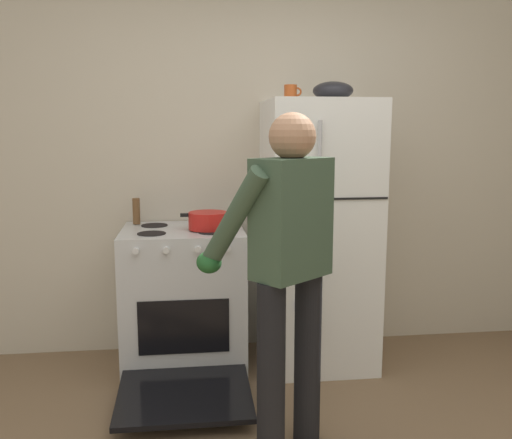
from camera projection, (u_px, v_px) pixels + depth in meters
The scene contains 8 objects.
kitchen_wall_back at pixel (257, 155), 3.81m from camera, with size 6.00×0.10×2.70m, color beige.
refrigerator at pixel (318, 234), 3.56m from camera, with size 0.68×0.72×1.71m.
stove_range at pixel (184, 301), 3.50m from camera, with size 0.76×1.22×0.91m.
person_cook at pixel (286, 256), 2.51m from camera, with size 0.64×0.67×1.60m.
red_pot at pixel (208, 221), 3.41m from camera, with size 0.34×0.24×0.11m.
coffee_mug at pixel (291, 92), 3.44m from camera, with size 0.11×0.08×0.10m.
pepper_mill at pixel (136, 211), 3.59m from camera, with size 0.05×0.05×0.17m, color brown.
mixing_bowl at pixel (333, 91), 3.42m from camera, with size 0.25×0.25×0.11m, color black.
Camera 1 is at (-0.47, -1.85, 1.52)m, focal length 38.46 mm.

